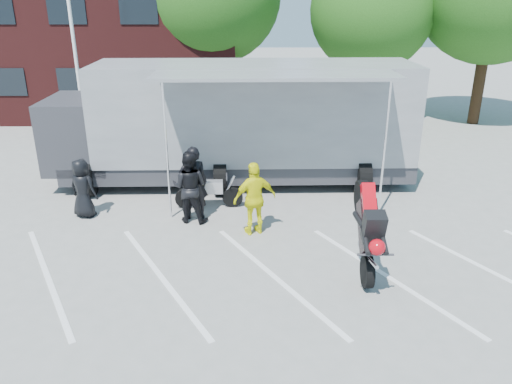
{
  "coord_description": "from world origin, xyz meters",
  "views": [
    {
      "loc": [
        -0.25,
        -8.18,
        5.58
      ],
      "look_at": [
        -0.17,
        2.6,
        1.3
      ],
      "focal_mm": 35.0,
      "sensor_mm": 36.0,
      "label": 1
    }
  ],
  "objects_px": {
    "parked_motorcycle": "(209,207)",
    "spectator_leather_c": "(189,187)",
    "tree_mid": "(372,10)",
    "transporter_truck": "(239,181)",
    "stunt_bike_rider": "(358,269)",
    "spectator_hivis": "(255,199)",
    "spectator_leather_a": "(83,188)",
    "flagpole": "(77,11)",
    "spectator_leather_b": "(194,183)"
  },
  "relations": [
    {
      "from": "parked_motorcycle",
      "to": "spectator_leather_c",
      "type": "height_order",
      "value": "spectator_leather_c"
    },
    {
      "from": "tree_mid",
      "to": "parked_motorcycle",
      "type": "distance_m",
      "value": 13.1
    },
    {
      "from": "transporter_truck",
      "to": "stunt_bike_rider",
      "type": "bearing_deg",
      "value": -64.65
    },
    {
      "from": "transporter_truck",
      "to": "spectator_hivis",
      "type": "relative_size",
      "value": 6.27
    },
    {
      "from": "transporter_truck",
      "to": "spectator_hivis",
      "type": "height_order",
      "value": "spectator_hivis"
    },
    {
      "from": "transporter_truck",
      "to": "stunt_bike_rider",
      "type": "relative_size",
      "value": 5.2
    },
    {
      "from": "parked_motorcycle",
      "to": "spectator_leather_c",
      "type": "relative_size",
      "value": 1.01
    },
    {
      "from": "spectator_leather_a",
      "to": "spectator_hivis",
      "type": "xyz_separation_m",
      "value": [
        4.56,
        -1.06,
        0.13
      ]
    },
    {
      "from": "flagpole",
      "to": "parked_motorcycle",
      "type": "relative_size",
      "value": 4.15
    },
    {
      "from": "flagpole",
      "to": "parked_motorcycle",
      "type": "xyz_separation_m",
      "value": [
        4.78,
        -5.27,
        -5.05
      ]
    },
    {
      "from": "parked_motorcycle",
      "to": "spectator_leather_a",
      "type": "bearing_deg",
      "value": 96.88
    },
    {
      "from": "spectator_leather_c",
      "to": "spectator_hivis",
      "type": "height_order",
      "value": "spectator_leather_c"
    },
    {
      "from": "spectator_leather_a",
      "to": "spectator_leather_b",
      "type": "height_order",
      "value": "spectator_leather_b"
    },
    {
      "from": "flagpole",
      "to": "stunt_bike_rider",
      "type": "xyz_separation_m",
      "value": [
        8.3,
        -8.72,
        -5.05
      ]
    },
    {
      "from": "parked_motorcycle",
      "to": "spectator_leather_a",
      "type": "distance_m",
      "value": 3.43
    },
    {
      "from": "spectator_leather_c",
      "to": "spectator_leather_a",
      "type": "bearing_deg",
      "value": 4.82
    },
    {
      "from": "flagpole",
      "to": "tree_mid",
      "type": "xyz_separation_m",
      "value": [
        11.24,
        5.0,
        -0.11
      ]
    },
    {
      "from": "parked_motorcycle",
      "to": "spectator_leather_a",
      "type": "xyz_separation_m",
      "value": [
        -3.28,
        -0.58,
        0.8
      ]
    },
    {
      "from": "spectator_leather_a",
      "to": "spectator_leather_c",
      "type": "height_order",
      "value": "spectator_leather_c"
    },
    {
      "from": "transporter_truck",
      "to": "spectator_hivis",
      "type": "bearing_deg",
      "value": -83.46
    },
    {
      "from": "parked_motorcycle",
      "to": "spectator_leather_a",
      "type": "height_order",
      "value": "spectator_leather_a"
    },
    {
      "from": "stunt_bike_rider",
      "to": "spectator_hivis",
      "type": "bearing_deg",
      "value": 140.92
    },
    {
      "from": "flagpole",
      "to": "parked_motorcycle",
      "type": "bearing_deg",
      "value": -47.81
    },
    {
      "from": "flagpole",
      "to": "spectator_leather_b",
      "type": "distance_m",
      "value": 8.49
    },
    {
      "from": "stunt_bike_rider",
      "to": "spectator_leather_b",
      "type": "relative_size",
      "value": 1.12
    },
    {
      "from": "spectator_leather_a",
      "to": "spectator_leather_c",
      "type": "distance_m",
      "value": 2.89
    },
    {
      "from": "stunt_bike_rider",
      "to": "flagpole",
      "type": "bearing_deg",
      "value": 133.27
    },
    {
      "from": "spectator_leather_a",
      "to": "tree_mid",
      "type": "bearing_deg",
      "value": -109.86
    },
    {
      "from": "stunt_bike_rider",
      "to": "spectator_leather_b",
      "type": "xyz_separation_m",
      "value": [
        -3.85,
        2.73,
        1.0
      ]
    },
    {
      "from": "transporter_truck",
      "to": "parked_motorcycle",
      "type": "relative_size",
      "value": 6.03
    },
    {
      "from": "transporter_truck",
      "to": "spectator_leather_c",
      "type": "distance_m",
      "value": 3.37
    },
    {
      "from": "tree_mid",
      "to": "spectator_hivis",
      "type": "height_order",
      "value": "tree_mid"
    },
    {
      "from": "transporter_truck",
      "to": "stunt_bike_rider",
      "type": "distance_m",
      "value": 6.19
    },
    {
      "from": "spectator_leather_b",
      "to": "spectator_leather_c",
      "type": "relative_size",
      "value": 1.04
    },
    {
      "from": "spectator_leather_a",
      "to": "spectator_leather_b",
      "type": "distance_m",
      "value": 2.97
    },
    {
      "from": "flagpole",
      "to": "spectator_hivis",
      "type": "relative_size",
      "value": 4.31
    },
    {
      "from": "stunt_bike_rider",
      "to": "spectator_leather_c",
      "type": "distance_m",
      "value": 4.78
    },
    {
      "from": "spectator_leather_b",
      "to": "spectator_leather_c",
      "type": "bearing_deg",
      "value": 55.98
    },
    {
      "from": "spectator_leather_b",
      "to": "transporter_truck",
      "type": "bearing_deg",
      "value": -119.49
    },
    {
      "from": "stunt_bike_rider",
      "to": "spectator_hivis",
      "type": "relative_size",
      "value": 1.21
    },
    {
      "from": "flagpole",
      "to": "transporter_truck",
      "type": "relative_size",
      "value": 0.69
    },
    {
      "from": "transporter_truck",
      "to": "spectator_leather_a",
      "type": "relative_size",
      "value": 7.24
    },
    {
      "from": "tree_mid",
      "to": "spectator_leather_b",
      "type": "height_order",
      "value": "tree_mid"
    },
    {
      "from": "tree_mid",
      "to": "spectator_hivis",
      "type": "distance_m",
      "value": 13.6
    },
    {
      "from": "transporter_truck",
      "to": "flagpole",
      "type": "bearing_deg",
      "value": 149.41
    },
    {
      "from": "parked_motorcycle",
      "to": "transporter_truck",
      "type": "bearing_deg",
      "value": -23.57
    },
    {
      "from": "spectator_leather_b",
      "to": "parked_motorcycle",
      "type": "bearing_deg",
      "value": -122.34
    },
    {
      "from": "stunt_bike_rider",
      "to": "spectator_leather_a",
      "type": "xyz_separation_m",
      "value": [
        -6.81,
        2.87,
        0.8
      ]
    },
    {
      "from": "transporter_truck",
      "to": "spectator_leather_b",
      "type": "distance_m",
      "value": 3.19
    },
    {
      "from": "spectator_leather_b",
      "to": "spectator_hivis",
      "type": "xyz_separation_m",
      "value": [
        1.6,
        -0.92,
        -0.07
      ]
    }
  ]
}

